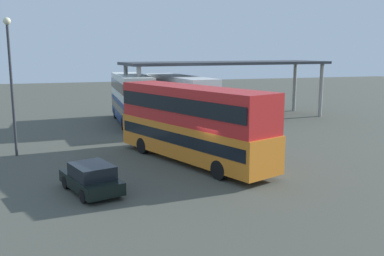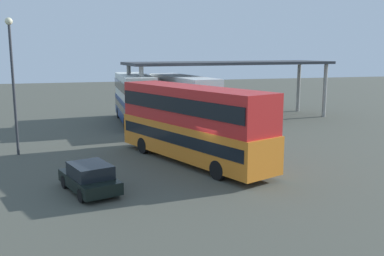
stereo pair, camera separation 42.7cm
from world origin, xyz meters
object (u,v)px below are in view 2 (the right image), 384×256
(double_decker_main, at_px, (192,121))
(parked_hatchback, at_px, (90,178))
(double_decker_near_canopy, at_px, (134,97))
(double_decker_mid_row, at_px, (183,98))
(lamppost_tall, at_px, (12,71))

(double_decker_main, bearing_deg, parked_hatchback, 101.74)
(double_decker_near_canopy, bearing_deg, double_decker_mid_row, -114.79)
(double_decker_mid_row, relative_size, lamppost_tall, 1.35)
(double_decker_near_canopy, height_order, lamppost_tall, lamppost_tall)
(double_decker_main, bearing_deg, double_decker_near_canopy, -17.16)
(double_decker_near_canopy, height_order, double_decker_mid_row, double_decker_near_canopy)
(parked_hatchback, height_order, double_decker_near_canopy, double_decker_near_canopy)
(parked_hatchback, distance_m, double_decker_near_canopy, 19.17)
(double_decker_mid_row, xyz_separation_m, lamppost_tall, (-12.67, -7.96, 2.86))
(double_decker_main, height_order, parked_hatchback, double_decker_main)
(double_decker_main, bearing_deg, lamppost_tall, 43.17)
(double_decker_mid_row, bearing_deg, double_decker_near_canopy, 56.30)
(double_decker_main, xyz_separation_m, parked_hatchback, (-5.97, -3.91, -1.72))
(double_decker_near_canopy, distance_m, double_decker_mid_row, 4.34)
(double_decker_mid_row, bearing_deg, double_decker_main, 159.97)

